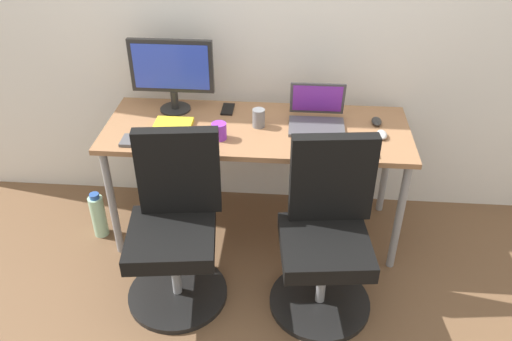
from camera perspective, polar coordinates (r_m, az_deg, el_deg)
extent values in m
plane|color=brown|center=(3.34, 0.07, -6.39)|extent=(5.28, 5.28, 0.00)
cube|color=white|center=(3.07, 0.69, 17.60)|extent=(4.40, 0.04, 2.60)
cube|color=#996B47|center=(2.93, 0.08, 4.52)|extent=(1.72, 0.63, 0.03)
cylinder|color=gray|center=(3.07, -15.55, -3.55)|extent=(0.04, 0.04, 0.71)
cylinder|color=gray|center=(2.97, 15.46, -5.04)|extent=(0.04, 0.04, 0.71)
cylinder|color=gray|center=(3.49, -12.93, 1.76)|extent=(0.04, 0.04, 0.71)
cylinder|color=gray|center=(3.39, 14.15, 0.61)|extent=(0.04, 0.04, 0.71)
cylinder|color=black|center=(2.95, -8.58, -13.20)|extent=(0.54, 0.54, 0.03)
cylinder|color=gray|center=(2.82, -8.90, -10.64)|extent=(0.05, 0.05, 0.34)
cube|color=black|center=(2.68, -9.30, -7.35)|extent=(0.49, 0.49, 0.09)
cube|color=black|center=(2.64, -8.53, -0.11)|extent=(0.43, 0.12, 0.48)
cylinder|color=black|center=(2.90, 7.00, -14.13)|extent=(0.54, 0.54, 0.03)
cylinder|color=gray|center=(2.77, 7.26, -11.57)|extent=(0.05, 0.05, 0.34)
cube|color=black|center=(2.62, 7.60, -8.26)|extent=(0.49, 0.49, 0.09)
cube|color=black|center=(2.59, 8.40, -0.85)|extent=(0.43, 0.12, 0.48)
cylinder|color=#A5D8B2|center=(3.36, -16.94, -4.83)|extent=(0.09, 0.09, 0.28)
cylinder|color=#2D59B2|center=(3.27, -17.39, -2.71)|extent=(0.06, 0.06, 0.03)
cylinder|color=#262626|center=(3.14, -8.85, 6.73)|extent=(0.18, 0.18, 0.01)
cylinder|color=#262626|center=(3.12, -8.95, 7.73)|extent=(0.04, 0.04, 0.11)
cube|color=#262626|center=(3.03, -9.30, 11.29)|extent=(0.48, 0.03, 0.31)
cube|color=blue|center=(3.02, -9.37, 11.17)|extent=(0.43, 0.00, 0.26)
cube|color=#4C4C51|center=(2.92, 6.68, 4.78)|extent=(0.31, 0.22, 0.02)
cube|color=#4C4C51|center=(2.99, 6.77, 7.89)|extent=(0.31, 0.06, 0.21)
cube|color=purple|center=(2.99, 6.78, 7.86)|extent=(0.28, 0.05, 0.17)
cube|color=#515156|center=(2.82, -11.28, 3.16)|extent=(0.34, 0.12, 0.02)
cube|color=#2D2D2D|center=(2.71, 7.52, 2.17)|extent=(0.34, 0.12, 0.02)
ellipsoid|color=#2D2D2D|center=(3.02, 13.13, 5.30)|extent=(0.06, 0.10, 0.03)
ellipsoid|color=#B7B7B7|center=(2.90, 13.69, 3.87)|extent=(0.06, 0.10, 0.03)
cylinder|color=purple|center=(2.79, -4.08, 4.36)|extent=(0.08, 0.08, 0.09)
cylinder|color=slate|center=(2.90, 0.29, 5.80)|extent=(0.07, 0.07, 0.10)
cube|color=black|center=(2.76, 12.56, 2.18)|extent=(0.07, 0.14, 0.01)
cube|color=black|center=(3.11, -3.12, 6.76)|extent=(0.07, 0.14, 0.01)
cube|color=yellow|center=(2.96, -9.09, 5.02)|extent=(0.21, 0.15, 0.03)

